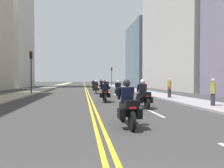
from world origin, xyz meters
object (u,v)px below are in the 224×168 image
object	(u,v)px
motorcycle_1	(143,97)
traffic_light_far	(112,73)
pedestrian_0	(169,88)
motorcycle_3	(118,90)
motorcycle_4	(96,88)
motorcycle_7	(101,85)
motorcycle_2	(105,93)
motorcycle_0	(127,107)
pedestrian_2	(213,92)
motorcycle_6	(94,86)
traffic_light_near	(31,65)
motorcycle_5	(107,87)
pedestrian_1	(144,85)

from	to	relation	value
motorcycle_1	traffic_light_far	world-z (taller)	traffic_light_far
pedestrian_0	motorcycle_3	bearing A→B (deg)	-88.17
motorcycle_4	motorcycle_7	xyz separation A→B (m)	(1.74, 12.61, 0.03)
motorcycle_2	traffic_light_far	world-z (taller)	traffic_light_far
motorcycle_7	motorcycle_0	bearing A→B (deg)	-93.86
traffic_light_far	motorcycle_0	bearing A→B (deg)	-97.16
motorcycle_3	pedestrian_2	xyz separation A→B (m)	(4.11, -8.61, 0.23)
motorcycle_0	motorcycle_7	distance (m)	30.05
motorcycle_0	motorcycle_6	bearing A→B (deg)	88.84
traffic_light_far	motorcycle_3	bearing A→B (deg)	-96.63
motorcycle_0	traffic_light_near	distance (m)	18.79
traffic_light_near	pedestrian_0	world-z (taller)	traffic_light_near
motorcycle_0	motorcycle_3	distance (m)	12.92
motorcycle_6	traffic_light_near	xyz separation A→B (m)	(-7.34, -8.08, 2.63)
motorcycle_3	motorcycle_4	xyz separation A→B (m)	(-1.88, 4.61, 0.01)
motorcycle_3	motorcycle_6	bearing A→B (deg)	98.45
traffic_light_near	pedestrian_0	xyz separation A→B (m)	(12.91, -7.45, -2.40)
motorcycle_3	traffic_light_near	world-z (taller)	traffic_light_near
motorcycle_0	motorcycle_4	size ratio (longest dim) A/B	1.03
motorcycle_1	motorcycle_7	distance (m)	25.48
motorcycle_1	motorcycle_0	bearing A→B (deg)	-115.21
motorcycle_5	motorcycle_6	distance (m)	4.00
pedestrian_0	pedestrian_1	size ratio (longest dim) A/B	1.07
motorcycle_6	motorcycle_7	bearing A→B (deg)	68.50
motorcycle_5	traffic_light_far	distance (m)	20.59
pedestrian_2	traffic_light_far	bearing A→B (deg)	43.41
motorcycle_4	pedestrian_0	xyz separation A→B (m)	(5.72, -7.68, 0.24)
motorcycle_1	motorcycle_3	size ratio (longest dim) A/B	0.98
traffic_light_near	motorcycle_6	bearing A→B (deg)	47.74
motorcycle_2	pedestrian_2	bearing A→B (deg)	-32.00
motorcycle_0	pedestrian_0	bearing A→B (deg)	58.69
motorcycle_3	pedestrian_2	size ratio (longest dim) A/B	1.34
motorcycle_4	traffic_light_near	distance (m)	7.66
motorcycle_1	motorcycle_4	size ratio (longest dim) A/B	1.05
motorcycle_0	motorcycle_3	world-z (taller)	motorcycle_0
traffic_light_near	pedestrian_1	world-z (taller)	traffic_light_near
motorcycle_7	pedestrian_0	xyz separation A→B (m)	(3.99, -20.29, 0.21)
motorcycle_4	pedestrian_0	world-z (taller)	pedestrian_0
motorcycle_6	pedestrian_2	world-z (taller)	pedestrian_2
motorcycle_4	pedestrian_0	size ratio (longest dim) A/B	1.22
motorcycle_1	traffic_light_near	bearing A→B (deg)	123.18
motorcycle_6	pedestrian_1	size ratio (longest dim) A/B	1.36
motorcycle_6	pedestrian_2	xyz separation A→B (m)	(5.84, -21.06, 0.20)
motorcycle_6	traffic_light_far	xyz separation A→B (m)	(5.10, 16.51, 2.47)
motorcycle_2	motorcycle_6	distance (m)	17.16
motorcycle_7	pedestrian_2	bearing A→B (deg)	-81.20
motorcycle_1	pedestrian_2	world-z (taller)	pedestrian_2
motorcycle_7	motorcycle_1	bearing A→B (deg)	-90.20
motorcycle_1	traffic_light_near	xyz separation A→B (m)	(-9.08, 12.64, 2.64)
motorcycle_2	pedestrian_2	distance (m)	7.11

